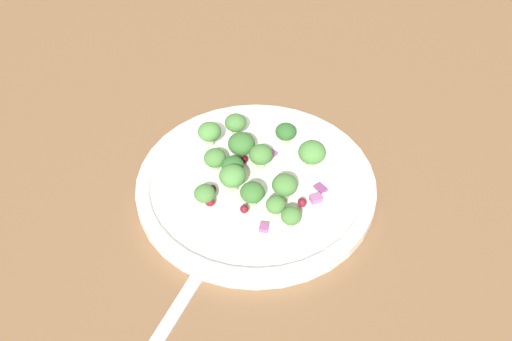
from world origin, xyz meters
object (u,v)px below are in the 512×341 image
at_px(broccoli_floret_0, 257,155).
at_px(broccoli_floret_1, 236,123).
at_px(fork, 174,312).
at_px(broccoli_floret_2, 233,176).
at_px(plate, 256,183).

relative_size(broccoli_floret_0, broccoli_floret_1, 1.04).
relative_size(broccoli_floret_1, fork, 0.15).
relative_size(broccoli_floret_0, broccoli_floret_2, 0.94).
relative_size(plate, broccoli_floret_1, 10.17).
height_order(broccoli_floret_0, broccoli_floret_1, broccoli_floret_1).
bearing_deg(broccoli_floret_0, plate, 74.57).
bearing_deg(broccoli_floret_0, broccoli_floret_1, -75.16).
bearing_deg(broccoli_floret_2, broccoli_floret_1, -101.82).
bearing_deg(fork, broccoli_floret_2, -121.17).
bearing_deg(broccoli_floret_2, broccoli_floret_0, -136.08).
bearing_deg(plate, fork, 53.19).
bearing_deg(broccoli_floret_1, broccoli_floret_2, 78.18).
distance_m(plate, broccoli_floret_2, 0.04).
xyz_separation_m(broccoli_floret_0, fork, (0.10, 0.15, -0.03)).
distance_m(plate, broccoli_floret_1, 0.07).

